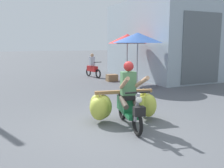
# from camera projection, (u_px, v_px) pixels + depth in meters

# --- Properties ---
(ground_plane) EXTENTS (120.00, 120.00, 0.00)m
(ground_plane) POSITION_uv_depth(u_px,v_px,m) (115.00, 131.00, 5.68)
(ground_plane) COLOR #56595E
(motorbike_main_loaded) EXTENTS (1.82, 1.95, 1.58)m
(motorbike_main_loaded) POSITION_uv_depth(u_px,v_px,m) (124.00, 104.00, 6.28)
(motorbike_main_loaded) COLOR black
(motorbike_main_loaded) RESTS_ON ground
(motorbike_distant_ahead_left) EXTENTS (0.57, 1.60, 1.40)m
(motorbike_distant_ahead_left) POSITION_uv_depth(u_px,v_px,m) (92.00, 68.00, 14.68)
(motorbike_distant_ahead_left) COLOR black
(motorbike_distant_ahead_left) RESTS_ON ground
(shopfront_building) EXTENTS (3.81, 6.90, 4.39)m
(shopfront_building) POSITION_uv_depth(u_px,v_px,m) (160.00, 40.00, 14.70)
(shopfront_building) COLOR #9EADB7
(shopfront_building) RESTS_ON ground
(market_umbrella_near_shop) EXTENTS (2.21, 2.21, 2.45)m
(market_umbrella_near_shop) POSITION_uv_depth(u_px,v_px,m) (138.00, 38.00, 10.81)
(market_umbrella_near_shop) COLOR #99999E
(market_umbrella_near_shop) RESTS_ON ground
(market_umbrella_further_along) EXTENTS (1.90, 1.90, 2.44)m
(market_umbrella_further_along) POSITION_uv_depth(u_px,v_px,m) (127.00, 39.00, 12.15)
(market_umbrella_further_along) COLOR #99999E
(market_umbrella_further_along) RESTS_ON ground
(produce_crate) EXTENTS (0.56, 0.40, 0.36)m
(produce_crate) POSITION_uv_depth(u_px,v_px,m) (112.00, 78.00, 13.16)
(produce_crate) COLOR olive
(produce_crate) RESTS_ON ground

